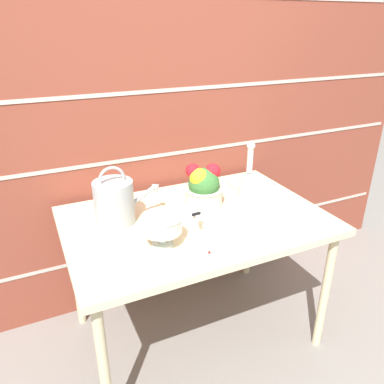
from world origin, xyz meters
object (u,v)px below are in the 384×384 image
object	(u,v)px
flower_planter	(203,187)
glass_decanter	(248,185)
watering_can	(115,202)
figurine_vase	(194,222)
crystal_pedestal_bowl	(162,225)
wire_tray	(252,187)

from	to	relation	value
flower_planter	glass_decanter	world-z (taller)	glass_decanter
watering_can	glass_decanter	world-z (taller)	glass_decanter
watering_can	figurine_vase	xyz separation A→B (m)	(0.28, -0.29, -0.03)
watering_can	crystal_pedestal_bowl	distance (m)	0.31
glass_decanter	wire_tray	distance (m)	0.23
wire_tray	figurine_vase	bearing A→B (deg)	-146.74
crystal_pedestal_bowl	glass_decanter	distance (m)	0.58
crystal_pedestal_bowl	figurine_vase	distance (m)	0.15
figurine_vase	wire_tray	bearing A→B (deg)	33.26
glass_decanter	flower_planter	bearing A→B (deg)	156.00
crystal_pedestal_bowl	glass_decanter	bearing A→B (deg)	18.86
watering_can	crystal_pedestal_bowl	bearing A→B (deg)	-66.03
glass_decanter	figurine_vase	xyz separation A→B (m)	(-0.40, -0.19, -0.03)
figurine_vase	wire_tray	xyz separation A→B (m)	(0.53, 0.35, -0.07)
figurine_vase	wire_tray	world-z (taller)	figurine_vase
wire_tray	flower_planter	bearing A→B (deg)	-169.42
flower_planter	figurine_vase	size ratio (longest dim) A/B	1.15
flower_planter	figurine_vase	distance (m)	0.34
watering_can	figurine_vase	world-z (taller)	watering_can
crystal_pedestal_bowl	flower_planter	world-z (taller)	flower_planter
crystal_pedestal_bowl	watering_can	bearing A→B (deg)	113.97
watering_can	flower_planter	size ratio (longest dim) A/B	1.46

